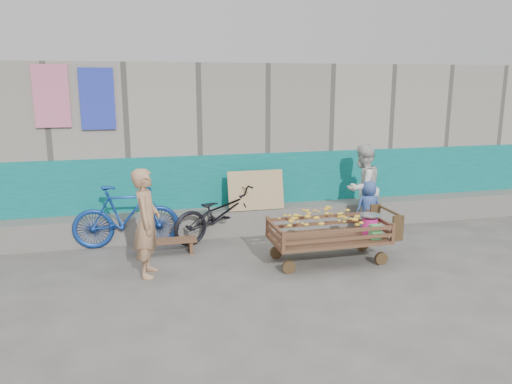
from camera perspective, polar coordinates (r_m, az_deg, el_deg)
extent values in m
plane|color=#504D4A|center=(6.93, 2.14, -10.23)|extent=(80.00, 80.00, 0.00)
cube|color=gray|center=(10.45, -4.16, 6.00)|extent=(12.00, 3.00, 3.00)
cube|color=#0A6863|center=(9.12, -2.40, -0.03)|extent=(12.00, 0.03, 1.40)
cube|color=#5D5C57|center=(9.01, -2.06, -3.30)|extent=(12.00, 0.50, 0.45)
cube|color=tan|center=(8.81, -0.01, 0.21)|extent=(1.00, 0.19, 0.68)
cube|color=#D76D8D|center=(8.77, -22.35, 10.11)|extent=(0.55, 0.03, 1.00)
cube|color=#2A38B9|center=(8.70, -17.69, 10.10)|extent=(0.55, 0.03, 1.00)
cube|color=#573022|center=(7.62, 8.27, -5.30)|extent=(1.74, 0.87, 0.05)
cylinder|color=#382312|center=(7.19, 3.78, -8.55)|extent=(0.19, 0.06, 0.19)
cube|color=#573022|center=(6.94, 3.14, -5.61)|extent=(0.05, 0.05, 0.27)
cylinder|color=#382312|center=(7.76, 2.32, -6.92)|extent=(0.19, 0.06, 0.19)
cube|color=#573022|center=(7.68, 1.33, -3.80)|extent=(0.05, 0.05, 0.27)
cylinder|color=#382312|center=(7.74, 14.12, -7.36)|extent=(0.19, 0.06, 0.19)
cube|color=#573022|center=(7.59, 15.37, -4.45)|extent=(0.05, 0.05, 0.27)
cylinder|color=#382312|center=(8.27, 12.04, -5.96)|extent=(0.19, 0.06, 0.19)
cube|color=#573022|center=(8.27, 12.63, -2.90)|extent=(0.05, 0.05, 0.27)
cube|color=#573022|center=(7.23, 9.53, -5.32)|extent=(1.68, 0.04, 0.05)
cube|color=#573022|center=(7.20, 9.56, -4.45)|extent=(1.68, 0.04, 0.05)
cube|color=#573022|center=(7.95, 7.19, -3.62)|extent=(1.68, 0.04, 0.05)
cube|color=#573022|center=(7.92, 7.21, -2.81)|extent=(1.68, 0.04, 0.05)
cube|color=#573022|center=(7.32, 2.19, -4.95)|extent=(0.04, 0.81, 0.05)
cube|color=#573022|center=(7.28, 2.19, -4.08)|extent=(0.04, 0.81, 0.05)
cube|color=#573022|center=(7.94, 13.92, -3.91)|extent=(0.04, 0.81, 0.05)
cube|color=#573022|center=(7.91, 13.97, -3.11)|extent=(0.04, 0.81, 0.05)
cylinder|color=#382312|center=(7.96, 15.12, -2.14)|extent=(0.04, 0.77, 0.04)
cube|color=#382312|center=(8.27, 13.45, -2.67)|extent=(0.17, 0.04, 0.39)
cube|color=#382312|center=(7.67, 15.90, -4.00)|extent=(0.17, 0.04, 0.39)
ellipsoid|color=yellow|center=(7.52, 7.65, -3.65)|extent=(1.25, 0.68, 0.42)
cylinder|color=#FD2BA3|center=(7.86, 12.88, -3.81)|extent=(0.23, 0.23, 0.25)
cylinder|color=silver|center=(7.82, 12.92, -2.86)|extent=(0.03, 0.03, 0.06)
cylinder|color=silver|center=(7.81, 12.94, -2.59)|extent=(0.33, 0.33, 0.02)
cube|color=#48BC63|center=(7.61, 13.47, -4.45)|extent=(0.15, 0.12, 0.21)
cube|color=#573022|center=(8.04, -10.14, -5.53)|extent=(0.93, 0.28, 0.04)
cube|color=#573022|center=(8.07, -12.74, -6.49)|extent=(0.06, 0.26, 0.19)
cube|color=#573022|center=(8.11, -7.48, -6.18)|extent=(0.06, 0.26, 0.19)
imported|color=tan|center=(7.08, -12.39, -3.46)|extent=(0.46, 0.61, 1.53)
imported|color=silver|center=(9.24, 12.05, 0.45)|extent=(0.96, 0.89, 1.58)
imported|color=#355297|center=(9.07, 12.71, -1.75)|extent=(0.50, 0.34, 0.98)
imported|color=black|center=(8.59, -4.14, -2.45)|extent=(1.87, 1.23, 0.93)
imported|color=#143B95|center=(8.46, -14.61, -2.70)|extent=(1.74, 0.53, 1.04)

